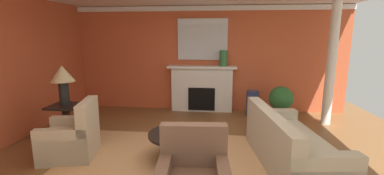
% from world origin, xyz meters
% --- Properties ---
extents(ground_plane, '(8.80, 8.80, 0.00)m').
position_xyz_m(ground_plane, '(0.00, 0.00, 0.00)').
color(ground_plane, brown).
extents(wall_fireplace, '(7.37, 0.12, 2.76)m').
position_xyz_m(wall_fireplace, '(0.00, 3.19, 1.38)').
color(wall_fireplace, '#C65633').
rests_on(wall_fireplace, ground_plane).
extents(crown_moulding, '(7.37, 0.08, 0.12)m').
position_xyz_m(crown_moulding, '(0.00, 3.11, 2.68)').
color(crown_moulding, white).
extents(area_rug, '(3.76, 2.24, 0.01)m').
position_xyz_m(area_rug, '(-0.19, 0.08, 0.01)').
color(area_rug, tan).
rests_on(area_rug, ground_plane).
extents(fireplace, '(1.80, 0.35, 1.22)m').
position_xyz_m(fireplace, '(-0.02, 2.98, 0.58)').
color(fireplace, white).
rests_on(fireplace, ground_plane).
extents(mantel_mirror, '(1.30, 0.04, 1.06)m').
position_xyz_m(mantel_mirror, '(-0.02, 3.10, 1.90)').
color(mantel_mirror, silver).
extents(sofa, '(1.17, 2.20, 0.85)m').
position_xyz_m(sofa, '(1.52, 0.07, 0.30)').
color(sofa, '#BCB299').
rests_on(sofa, ground_plane).
extents(armchair_near_window, '(0.95, 0.95, 0.95)m').
position_xyz_m(armchair_near_window, '(-1.97, 0.00, 0.31)').
color(armchair_near_window, '#C1B293').
rests_on(armchair_near_window, ground_plane).
extents(coffee_table, '(1.00, 1.00, 0.45)m').
position_xyz_m(coffee_table, '(-0.19, 0.08, 0.34)').
color(coffee_table, black).
rests_on(coffee_table, ground_plane).
extents(side_table, '(0.56, 0.56, 0.70)m').
position_xyz_m(side_table, '(-2.46, 0.66, 0.40)').
color(side_table, black).
rests_on(side_table, ground_plane).
extents(table_lamp, '(0.44, 0.44, 0.75)m').
position_xyz_m(table_lamp, '(-2.46, 0.66, 1.22)').
color(table_lamp, black).
rests_on(table_lamp, side_table).
extents(vase_mantel_right, '(0.20, 0.20, 0.41)m').
position_xyz_m(vase_mantel_right, '(0.53, 2.93, 1.42)').
color(vase_mantel_right, '#33703D').
rests_on(vase_mantel_right, fireplace).
extents(vase_tall_corner, '(0.31, 0.31, 0.63)m').
position_xyz_m(vase_tall_corner, '(1.28, 2.68, 0.32)').
color(vase_tall_corner, navy).
rests_on(vase_tall_corner, ground_plane).
extents(book_red_cover, '(0.23, 0.21, 0.04)m').
position_xyz_m(book_red_cover, '(-0.02, 0.21, 0.47)').
color(book_red_cover, tan).
rests_on(book_red_cover, coffee_table).
extents(book_art_folio, '(0.21, 0.20, 0.05)m').
position_xyz_m(book_art_folio, '(-0.27, 0.16, 0.51)').
color(book_art_folio, tan).
rests_on(book_art_folio, coffee_table).
extents(book_small_novel, '(0.20, 0.17, 0.04)m').
position_xyz_m(book_small_novel, '(-0.22, 0.05, 0.56)').
color(book_small_novel, maroon).
rests_on(book_small_novel, coffee_table).
extents(potted_plant, '(0.56, 0.56, 0.83)m').
position_xyz_m(potted_plant, '(1.88, 2.29, 0.49)').
color(potted_plant, '#BCB29E').
rests_on(potted_plant, ground_plane).
extents(column_white, '(0.20, 0.20, 2.76)m').
position_xyz_m(column_white, '(2.88, 2.19, 1.38)').
color(column_white, white).
rests_on(column_white, ground_plane).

